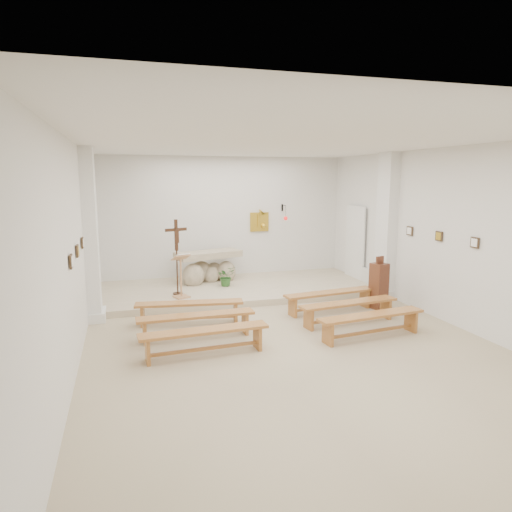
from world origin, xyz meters
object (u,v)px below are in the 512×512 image
object	(u,v)px
altar	(208,269)
bench_left_second	(196,320)
crucifix_stand	(177,251)
bench_left_front	(190,307)
donation_pedestal	(379,285)
bench_right_second	(349,307)
lectern	(181,276)
bench_left_third	(205,336)
bench_right_front	(330,297)
bench_right_third	(371,320)

from	to	relation	value
altar	bench_left_second	xyz separation A→B (m)	(-0.93, -3.91, -0.16)
crucifix_stand	bench_left_front	distance (m)	2.07
donation_pedestal	bench_right_second	size ratio (longest dim) A/B	0.55
bench_right_second	donation_pedestal	bearing A→B (deg)	28.11
lectern	bench_left_third	world-z (taller)	lectern
crucifix_stand	bench_right_front	xyz separation A→B (m)	(3.09, -1.89, -0.85)
altar	bench_left_third	distance (m)	4.87
donation_pedestal	bench_right_front	distance (m)	1.17
lectern	bench_right_third	xyz separation A→B (m)	(3.04, -3.28, -0.33)
altar	donation_pedestal	xyz separation A→B (m)	(3.31, -3.10, 0.03)
bench_right_second	bench_left_front	bearing A→B (deg)	157.20
donation_pedestal	bench_left_front	distance (m)	4.24
altar	bench_left_front	distance (m)	3.18
bench_right_front	bench_left_second	size ratio (longest dim) A/B	1.01
bench_left_third	bench_right_third	bearing A→B (deg)	-3.31
donation_pedestal	bench_left_front	size ratio (longest dim) A/B	0.55
bench_right_front	bench_left_front	bearing A→B (deg)	172.88
donation_pedestal	bench_right_front	bearing A→B (deg)	161.15
bench_left_third	bench_left_front	bearing A→B (deg)	86.69
donation_pedestal	bench_left_second	size ratio (longest dim) A/B	0.55
bench_right_second	bench_right_front	bearing A→B (deg)	83.04
bench_left_third	bench_left_second	bearing A→B (deg)	86.69
donation_pedestal	bench_left_front	xyz separation A→B (m)	(-4.23, 0.06, -0.18)
bench_right_third	bench_right_front	bearing A→B (deg)	83.21
bench_left_third	bench_right_third	distance (m)	3.08
bench_left_front	bench_right_front	bearing A→B (deg)	7.94
bench_left_second	lectern	bearing A→B (deg)	88.56
donation_pedestal	lectern	bearing A→B (deg)	143.33
bench_left_second	altar	bearing A→B (deg)	76.01
bench_left_second	bench_right_third	distance (m)	3.20
crucifix_stand	bench_right_second	distance (m)	4.23
lectern	bench_right_front	size ratio (longest dim) A/B	0.49
lectern	bench_left_third	xyz separation A→B (m)	(-0.03, -3.28, -0.33)
bench_right_front	bench_right_second	bearing A→B (deg)	-97.12
crucifix_stand	bench_right_third	world-z (taller)	crucifix_stand
altar	crucifix_stand	size ratio (longest dim) A/B	1.04
crucifix_stand	bench_right_third	bearing A→B (deg)	-68.70
bench_left_third	bench_right_second	bearing A→B (deg)	12.53
bench_left_front	bench_right_third	world-z (taller)	same
bench_right_third	bench_right_second	bearing A→B (deg)	83.21
crucifix_stand	bench_left_front	size ratio (longest dim) A/B	0.83
lectern	crucifix_stand	bearing A→B (deg)	77.53
lectern	donation_pedestal	size ratio (longest dim) A/B	0.89
bench_left_front	bench_right_front	size ratio (longest dim) A/B	1.00
altar	bench_right_second	distance (m)	4.46
lectern	donation_pedestal	bearing A→B (deg)	-41.14
lectern	altar	bearing A→B (deg)	38.93
lectern	bench_left_front	distance (m)	1.57
altar	bench_right_front	bearing A→B (deg)	-71.32
donation_pedestal	bench_right_front	world-z (taller)	donation_pedestal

